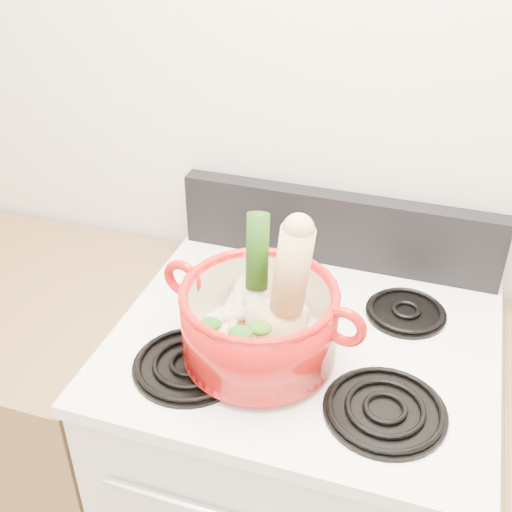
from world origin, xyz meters
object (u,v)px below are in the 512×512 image
(stove_body, at_px, (296,487))
(leek, at_px, (255,278))
(squash, at_px, (281,288))
(dutch_oven, at_px, (259,322))

(stove_body, distance_m, leek, 0.68)
(squash, bearing_deg, stove_body, 62.18)
(dutch_oven, bearing_deg, leek, 145.21)
(leek, bearing_deg, stove_body, 35.24)
(stove_body, relative_size, dutch_oven, 3.08)
(stove_body, distance_m, dutch_oven, 0.59)
(leek, bearing_deg, dutch_oven, -53.12)
(stove_body, relative_size, leek, 3.37)
(stove_body, bearing_deg, leek, -134.56)
(dutch_oven, height_order, leek, leek)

